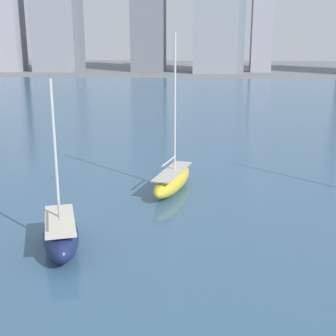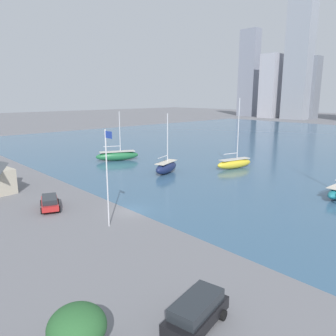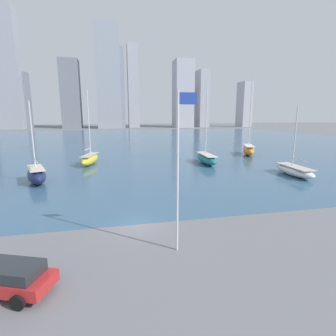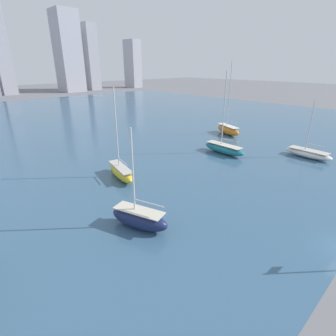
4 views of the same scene
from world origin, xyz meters
name	(u,v)px [view 1 (image 1 of 4)]	position (x,y,z in m)	size (l,w,h in m)	color
harbor_water	(226,114)	(0.00, 70.00, 0.00)	(180.00, 140.00, 0.00)	#385B7A
sailboat_yellow	(172,180)	(-5.62, 28.34, 1.03)	(3.68, 8.15, 13.13)	yellow
sailboat_navy	(61,234)	(-11.51, 16.19, 1.12)	(4.18, 6.85, 10.52)	#19234C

